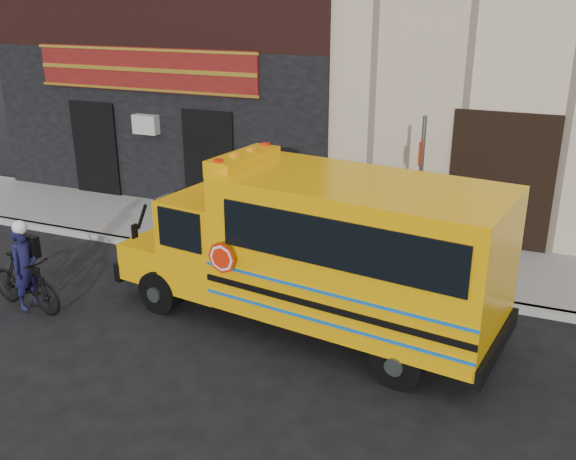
{
  "coord_description": "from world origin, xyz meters",
  "views": [
    {
      "loc": [
        4.94,
        -8.72,
        5.47
      ],
      "look_at": [
        0.5,
        1.85,
        1.24
      ],
      "focal_mm": 40.0,
      "sensor_mm": 36.0,
      "label": 1
    }
  ],
  "objects_px": {
    "school_bus": "(323,248)",
    "bicycle": "(25,282)",
    "sign_pole": "(419,200)",
    "cyclist": "(26,270)"
  },
  "relations": [
    {
      "from": "school_bus",
      "to": "sign_pole",
      "type": "bearing_deg",
      "value": 60.38
    },
    {
      "from": "bicycle",
      "to": "school_bus",
      "type": "bearing_deg",
      "value": -67.7
    },
    {
      "from": "school_bus",
      "to": "cyclist",
      "type": "height_order",
      "value": "school_bus"
    },
    {
      "from": "sign_pole",
      "to": "cyclist",
      "type": "height_order",
      "value": "sign_pole"
    },
    {
      "from": "bicycle",
      "to": "sign_pole",
      "type": "bearing_deg",
      "value": -54.53
    },
    {
      "from": "bicycle",
      "to": "cyclist",
      "type": "relative_size",
      "value": 1.13
    },
    {
      "from": "sign_pole",
      "to": "cyclist",
      "type": "bearing_deg",
      "value": -151.91
    },
    {
      "from": "bicycle",
      "to": "cyclist",
      "type": "bearing_deg",
      "value": -82.72
    },
    {
      "from": "school_bus",
      "to": "bicycle",
      "type": "xyz_separation_m",
      "value": [
        -5.26,
        -1.38,
        -0.98
      ]
    },
    {
      "from": "bicycle",
      "to": "cyclist",
      "type": "xyz_separation_m",
      "value": [
        0.06,
        -0.0,
        0.25
      ]
    }
  ]
}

